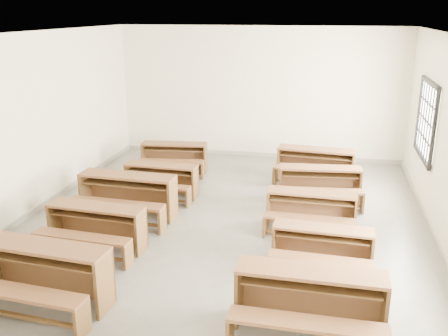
% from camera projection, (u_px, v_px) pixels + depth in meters
% --- Properties ---
extents(room, '(8.50, 8.50, 3.20)m').
position_uv_depth(room, '(229.00, 101.00, 8.05)').
color(room, slate).
rests_on(room, ground).
extents(desk_set_0, '(1.80, 1.03, 0.78)m').
position_uv_depth(desk_set_0, '(41.00, 271.00, 6.20)').
color(desk_set_0, brown).
rests_on(desk_set_0, ground).
extents(desk_set_1, '(1.57, 0.89, 0.69)m').
position_uv_depth(desk_set_1, '(95.00, 224.00, 7.67)').
color(desk_set_1, brown).
rests_on(desk_set_1, ground).
extents(desk_set_2, '(1.76, 0.96, 0.78)m').
position_uv_depth(desk_set_2, '(127.00, 193.00, 8.84)').
color(desk_set_2, brown).
rests_on(desk_set_2, ground).
extents(desk_set_3, '(1.46, 0.79, 0.65)m').
position_uv_depth(desk_set_3, '(161.00, 178.00, 9.84)').
color(desk_set_3, brown).
rests_on(desk_set_3, ground).
extents(desk_set_4, '(1.55, 0.92, 0.66)m').
position_uv_depth(desk_set_4, '(174.00, 155.00, 11.35)').
color(desk_set_4, brown).
rests_on(desk_set_4, ground).
extents(desk_set_5, '(1.70, 0.89, 0.76)m').
position_uv_depth(desk_set_5, '(310.00, 298.00, 5.63)').
color(desk_set_5, brown).
rests_on(desk_set_5, ground).
extents(desk_set_6, '(1.43, 0.78, 0.63)m').
position_uv_depth(desk_set_6, '(322.00, 246.00, 7.04)').
color(desk_set_6, brown).
rests_on(desk_set_6, ground).
extents(desk_set_7, '(1.49, 0.79, 0.66)m').
position_uv_depth(desk_set_7, '(311.00, 208.00, 8.32)').
color(desk_set_7, brown).
rests_on(desk_set_7, ground).
extents(desk_set_8, '(1.61, 0.95, 0.69)m').
position_uv_depth(desk_set_8, '(320.00, 182.00, 9.53)').
color(desk_set_8, brown).
rests_on(desk_set_8, ground).
extents(desk_set_9, '(1.70, 0.99, 0.73)m').
position_uv_depth(desk_set_9, '(315.00, 163.00, 10.65)').
color(desk_set_9, brown).
rests_on(desk_set_9, ground).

